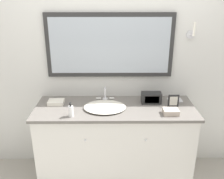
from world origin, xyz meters
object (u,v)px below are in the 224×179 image
Objects in this scene: appliance_box at (151,98)px; sink_basin at (105,106)px; picture_frame at (173,101)px; soap_bottle at (71,111)px.

sink_basin is at bearing -165.14° from appliance_box.
sink_basin is at bearing -177.85° from picture_frame.
sink_basin is 2.90× the size of soap_bottle.
appliance_box is 0.24m from picture_frame.
sink_basin is at bearing 30.23° from soap_bottle.
sink_basin is 3.22× the size of picture_frame.
soap_bottle is at bearing -158.72° from appliance_box.
sink_basin is 0.38m from soap_bottle.
appliance_box is (0.51, 0.13, 0.04)m from sink_basin.
soap_bottle is 0.70× the size of appliance_box.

